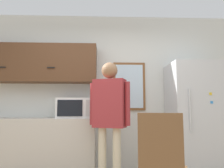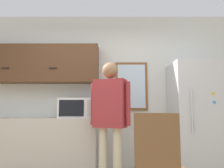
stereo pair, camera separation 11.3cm
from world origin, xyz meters
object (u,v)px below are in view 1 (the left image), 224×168
object	(u,v)px
person	(110,110)
chair	(162,164)
refrigerator	(195,119)
microwave	(75,108)

from	to	relation	value
person	chair	size ratio (longest dim) A/B	1.68
refrigerator	chair	world-z (taller)	refrigerator
chair	person	bearing A→B (deg)	-44.56
microwave	person	distance (m)	0.71
refrigerator	chair	xyz separation A→B (m)	(-0.90, -1.39, -0.33)
microwave	chair	bearing A→B (deg)	-55.97
microwave	person	xyz separation A→B (m)	(0.53, -0.47, -0.02)
microwave	person	world-z (taller)	person
microwave	chair	distance (m)	1.83
microwave	refrigerator	world-z (taller)	refrigerator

